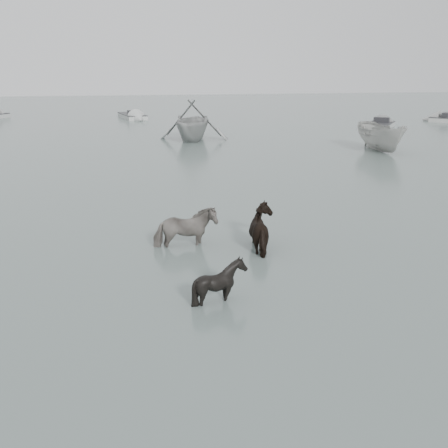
# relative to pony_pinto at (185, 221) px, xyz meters

# --- Properties ---
(ground) EXTENTS (140.00, 140.00, 0.00)m
(ground) POSITION_rel_pony_pinto_xyz_m (0.67, -1.92, -0.72)
(ground) COLOR #566760
(ground) RESTS_ON ground
(pony_pinto) EXTENTS (1.76, 0.92, 1.44)m
(pony_pinto) POSITION_rel_pony_pinto_xyz_m (0.00, 0.00, 0.00)
(pony_pinto) COLOR black
(pony_pinto) RESTS_ON ground
(pony_dark) EXTENTS (1.70, 1.82, 1.48)m
(pony_dark) POSITION_rel_pony_pinto_xyz_m (2.17, -0.42, 0.02)
(pony_dark) COLOR black
(pony_dark) RESTS_ON ground
(pony_black) EXTENTS (1.31, 1.25, 1.14)m
(pony_black) POSITION_rel_pony_pinto_xyz_m (0.36, -3.68, -0.15)
(pony_black) COLOR black
(pony_black) RESTS_ON ground
(rowboat_trail) EXTENTS (5.46, 5.97, 2.67)m
(rowboat_trail) POSITION_rel_pony_pinto_xyz_m (2.62, 20.92, 0.62)
(rowboat_trail) COLOR #999C99
(rowboat_trail) RESTS_ON ground
(boat_small) EXTENTS (1.82, 4.55, 1.74)m
(boat_small) POSITION_rel_pony_pinto_xyz_m (12.42, 14.78, 0.15)
(boat_small) COLOR #ADADA8
(boat_small) RESTS_ON ground
(skiff_port) EXTENTS (4.46, 5.48, 0.75)m
(skiff_port) POSITION_rel_pony_pinto_xyz_m (16.99, 24.90, -0.34)
(skiff_port) COLOR #A5A8A5
(skiff_port) RESTS_ON ground
(skiff_mid) EXTENTS (2.92, 6.17, 0.75)m
(skiff_mid) POSITION_rel_pony_pinto_xyz_m (-1.03, 35.29, -0.34)
(skiff_mid) COLOR #ABADAB
(skiff_mid) RESTS_ON ground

